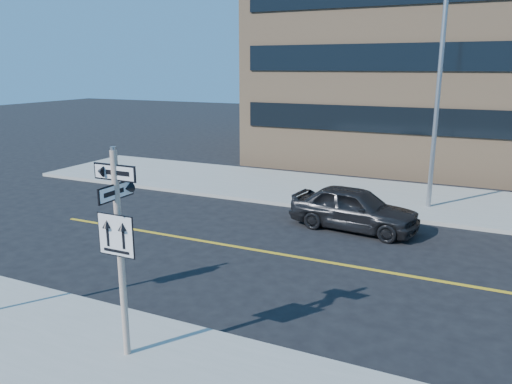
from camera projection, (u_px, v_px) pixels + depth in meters
The scene contains 5 objects.
ground at pixel (196, 306), 11.94m from camera, with size 120.00×120.00×0.00m, color black.
sign_pole at pixel (119, 243), 9.14m from camera, with size 0.92×0.92×4.06m.
parked_car_a at pixel (354, 208), 17.41m from camera, with size 4.47×1.80×1.52m, color black.
streetlight_a at pixel (438, 89), 18.55m from camera, with size 0.55×2.25×8.00m.
building_brick at pixel (434, 9), 30.82m from camera, with size 18.00×18.00×18.00m, color tan.
Camera 1 is at (5.96, -9.24, 5.58)m, focal length 35.00 mm.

